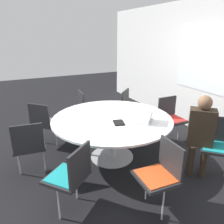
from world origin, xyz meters
TOP-DOWN VIEW (x-y plane):
  - ground_plane at (0.00, 0.00)m, footprint 16.00×16.00m
  - wall_back at (0.00, 2.20)m, footprint 8.00×0.07m
  - conference_table at (0.00, 0.00)m, footprint 1.95×1.95m
  - chair_0 at (1.07, 1.19)m, footprint 0.61×0.61m
  - chair_1 at (-0.07, 1.30)m, footprint 0.42×0.44m
  - chair_2 at (-0.92, 0.92)m, footprint 0.61×0.61m
  - chair_3 at (-1.30, 0.04)m, footprint 0.47×0.45m
  - chair_4 at (-0.90, -0.94)m, footprint 0.61×0.61m
  - chair_5 at (-0.08, -1.30)m, footprint 0.47×0.48m
  - chair_6 at (0.88, -0.96)m, footprint 0.60×0.61m
  - chair_7 at (1.30, -0.01)m, footprint 0.47×0.45m
  - person_0 at (0.97, 0.96)m, footprint 0.41×0.41m
  - laptop at (0.41, 0.42)m, footprint 0.37×0.37m
  - spiral_notebook at (0.25, -0.01)m, footprint 0.24×0.20m
  - handbag at (-1.34, 0.52)m, footprint 0.36×0.16m

SIDE VIEW (x-z plane):
  - ground_plane at x=0.00m, z-range 0.00..0.00m
  - handbag at x=-1.34m, z-range 0.00..0.28m
  - chair_0 at x=1.07m, z-range 0.09..0.96m
  - chair_1 at x=-0.07m, z-range 0.09..0.96m
  - chair_2 at x=-0.92m, z-range 0.09..0.96m
  - chair_3 at x=-1.30m, z-range 0.09..0.96m
  - chair_4 at x=-0.90m, z-range 0.09..0.96m
  - chair_5 at x=-0.08m, z-range 0.09..0.96m
  - chair_6 at x=0.88m, z-range 0.09..0.96m
  - chair_7 at x=1.30m, z-range 0.09..0.96m
  - conference_table at x=0.00m, z-range 0.26..0.99m
  - person_0 at x=0.97m, z-range 0.11..1.33m
  - spiral_notebook at x=0.25m, z-range 0.73..0.75m
  - laptop at x=0.41m, z-range 0.68..0.89m
  - wall_back at x=0.00m, z-range 0.00..2.70m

